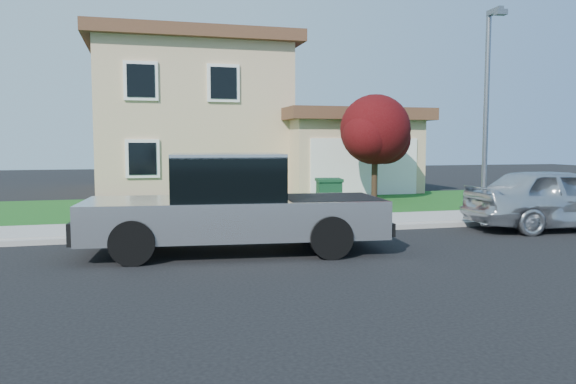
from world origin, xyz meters
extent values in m
plane|color=black|center=(0.00, 0.00, 0.00)|extent=(80.00, 80.00, 0.00)
cube|color=gray|center=(1.00, 2.90, 0.06)|extent=(40.00, 0.20, 0.12)
cube|color=gray|center=(1.00, 4.00, 0.07)|extent=(40.00, 2.00, 0.15)
cube|color=#113E13|center=(1.00, 8.50, 0.05)|extent=(40.00, 7.00, 0.10)
cube|color=tan|center=(0.00, 17.00, 3.20)|extent=(8.00, 9.00, 6.40)
cube|color=tan|center=(6.50, 14.00, 1.60)|extent=(5.50, 6.00, 3.20)
cube|color=white|center=(6.50, 10.98, 1.25)|extent=(4.60, 0.12, 2.30)
cube|color=#4C2D1E|center=(0.00, 17.00, 6.60)|extent=(8.80, 9.80, 0.50)
cube|color=#4C2D1E|center=(6.50, 14.00, 3.40)|extent=(6.20, 6.80, 0.50)
cube|color=white|center=(-2.20, 12.45, 4.60)|extent=(1.30, 0.10, 1.50)
cube|color=white|center=(1.00, 12.45, 4.60)|extent=(1.30, 0.10, 1.50)
cube|color=black|center=(-2.20, 12.45, 1.60)|extent=(1.30, 0.10, 1.50)
cylinder|color=black|center=(-2.51, 0.23, 0.41)|extent=(0.86, 0.40, 0.83)
cylinder|color=black|center=(-2.31, 2.13, 0.41)|extent=(0.86, 0.40, 0.83)
cylinder|color=black|center=(1.15, -0.15, 0.41)|extent=(0.86, 0.40, 0.83)
cylinder|color=black|center=(1.35, 1.75, 0.41)|extent=(0.86, 0.40, 0.83)
cube|color=silver|center=(-0.50, 0.98, 0.72)|extent=(6.09, 2.68, 0.75)
cube|color=black|center=(-0.65, 1.00, 1.50)|extent=(2.37, 2.15, 0.88)
cube|color=silver|center=(-0.65, 1.00, 1.96)|extent=(2.37, 2.15, 0.08)
cube|color=black|center=(1.46, 0.78, 1.07)|extent=(2.04, 1.95, 0.06)
cube|color=black|center=(-3.47, 1.29, 0.57)|extent=(0.33, 1.97, 0.41)
cube|color=black|center=(2.47, 0.67, 0.52)|extent=(0.33, 1.97, 0.26)
cube|color=black|center=(-1.36, 2.20, 1.40)|extent=(0.15, 0.24, 0.19)
imported|color=tan|center=(-1.15, 2.32, 0.90)|extent=(0.76, 0.62, 1.79)
cylinder|color=#D2B087|center=(-1.15, 2.32, 1.82)|extent=(0.48, 0.48, 0.05)
cylinder|color=#D2B087|center=(-1.15, 2.32, 1.89)|extent=(0.24, 0.24, 0.17)
imported|color=silver|center=(7.99, 1.80, 0.80)|extent=(4.87, 2.35, 1.60)
cylinder|color=black|center=(5.95, 8.74, 0.98)|extent=(0.22, 0.22, 1.77)
sphere|color=#430E10|center=(5.95, 8.74, 2.70)|extent=(2.54, 2.54, 2.54)
sphere|color=#430E10|center=(6.51, 9.07, 2.36)|extent=(1.88, 1.88, 1.88)
sphere|color=#430E10|center=(5.51, 8.41, 2.47)|extent=(1.77, 1.77, 1.77)
cube|color=#0F371B|center=(2.61, 4.16, 0.66)|extent=(0.73, 0.81, 1.02)
cube|color=#0F371B|center=(2.61, 4.16, 1.21)|extent=(0.80, 0.89, 0.08)
cylinder|color=slate|center=(6.44, 2.75, 2.76)|extent=(0.13, 0.13, 5.53)
cube|color=slate|center=(6.42, 2.47, 5.53)|extent=(0.18, 0.62, 0.13)
cube|color=slate|center=(6.40, 2.20, 5.44)|extent=(0.29, 0.22, 0.13)
camera|label=1|loc=(-2.37, -10.17, 2.21)|focal=35.00mm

